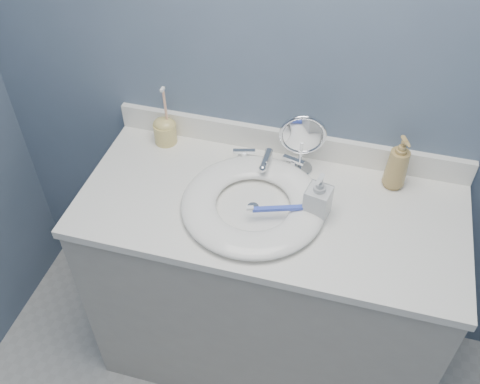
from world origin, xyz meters
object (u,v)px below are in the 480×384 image
(makeup_mirror, at_px, (302,141))
(soap_bottle_amber, at_px, (398,162))
(soap_bottle_clear, at_px, (318,196))
(toothbrush_holder, at_px, (165,130))

(makeup_mirror, relative_size, soap_bottle_amber, 1.16)
(soap_bottle_clear, xyz_separation_m, toothbrush_holder, (-0.57, 0.21, -0.03))
(makeup_mirror, distance_m, soap_bottle_clear, 0.21)
(soap_bottle_amber, relative_size, soap_bottle_clear, 1.20)
(soap_bottle_amber, bearing_deg, soap_bottle_clear, -163.08)
(makeup_mirror, xyz_separation_m, toothbrush_holder, (-0.49, 0.02, -0.07))
(toothbrush_holder, bearing_deg, soap_bottle_clear, -20.52)
(makeup_mirror, bearing_deg, toothbrush_holder, 166.08)
(toothbrush_holder, bearing_deg, makeup_mirror, -2.90)
(makeup_mirror, xyz_separation_m, soap_bottle_clear, (0.09, -0.19, -0.04))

